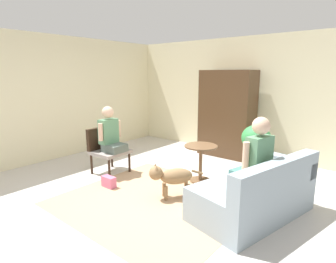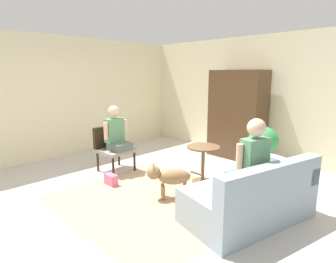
{
  "view_description": "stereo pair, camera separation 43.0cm",
  "coord_description": "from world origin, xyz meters",
  "px_view_note": "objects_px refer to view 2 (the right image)",
  "views": [
    {
      "loc": [
        2.66,
        -2.98,
        1.85
      ],
      "look_at": [
        -0.03,
        0.27,
        0.97
      ],
      "focal_mm": 29.6,
      "sensor_mm": 36.0,
      "label": 1
    },
    {
      "loc": [
        2.97,
        -2.69,
        1.85
      ],
      "look_at": [
        -0.03,
        0.27,
        0.97
      ],
      "focal_mm": 29.6,
      "sensor_mm": 36.0,
      "label": 2
    }
  ],
  "objects_px": {
    "armchair": "(112,145)",
    "dog": "(170,176)",
    "armoire_cabinet": "(237,115)",
    "person_on_armchair": "(116,132)",
    "potted_plant": "(263,144)",
    "couch": "(253,197)",
    "round_end_table": "(203,160)",
    "handbag": "(111,180)",
    "person_on_couch": "(252,159)"
  },
  "relations": [
    {
      "from": "person_on_armchair",
      "to": "dog",
      "type": "bearing_deg",
      "value": -3.93
    },
    {
      "from": "person_on_couch",
      "to": "dog",
      "type": "bearing_deg",
      "value": -166.62
    },
    {
      "from": "person_on_armchair",
      "to": "round_end_table",
      "type": "bearing_deg",
      "value": 25.49
    },
    {
      "from": "round_end_table",
      "to": "armoire_cabinet",
      "type": "bearing_deg",
      "value": 104.07
    },
    {
      "from": "person_on_couch",
      "to": "potted_plant",
      "type": "xyz_separation_m",
      "value": [
        -0.66,
        1.63,
        -0.24
      ]
    },
    {
      "from": "armchair",
      "to": "armoire_cabinet",
      "type": "relative_size",
      "value": 0.44
    },
    {
      "from": "armchair",
      "to": "potted_plant",
      "type": "bearing_deg",
      "value": 39.6
    },
    {
      "from": "person_on_couch",
      "to": "armoire_cabinet",
      "type": "bearing_deg",
      "value": 125.39
    },
    {
      "from": "person_on_armchair",
      "to": "handbag",
      "type": "relative_size",
      "value": 3.32
    },
    {
      "from": "person_on_armchair",
      "to": "potted_plant",
      "type": "distance_m",
      "value": 2.73
    },
    {
      "from": "dog",
      "to": "potted_plant",
      "type": "bearing_deg",
      "value": 75.31
    },
    {
      "from": "round_end_table",
      "to": "armchair",
      "type": "bearing_deg",
      "value": -156.26
    },
    {
      "from": "person_on_armchair",
      "to": "couch",
      "type": "bearing_deg",
      "value": 4.06
    },
    {
      "from": "potted_plant",
      "to": "couch",
      "type": "bearing_deg",
      "value": -66.78
    },
    {
      "from": "dog",
      "to": "handbag",
      "type": "distance_m",
      "value": 1.14
    },
    {
      "from": "couch",
      "to": "round_end_table",
      "type": "distance_m",
      "value": 1.33
    },
    {
      "from": "dog",
      "to": "handbag",
      "type": "xyz_separation_m",
      "value": [
        -1.06,
        -0.35,
        -0.25
      ]
    },
    {
      "from": "armoire_cabinet",
      "to": "round_end_table",
      "type": "bearing_deg",
      "value": -75.93
    },
    {
      "from": "armchair",
      "to": "potted_plant",
      "type": "xyz_separation_m",
      "value": [
        2.19,
        1.81,
        0.08
      ]
    },
    {
      "from": "armchair",
      "to": "dog",
      "type": "distance_m",
      "value": 1.7
    },
    {
      "from": "couch",
      "to": "handbag",
      "type": "distance_m",
      "value": 2.35
    },
    {
      "from": "round_end_table",
      "to": "dog",
      "type": "height_order",
      "value": "round_end_table"
    },
    {
      "from": "armchair",
      "to": "dog",
      "type": "height_order",
      "value": "armchair"
    },
    {
      "from": "armchair",
      "to": "potted_plant",
      "type": "relative_size",
      "value": 0.94
    },
    {
      "from": "armchair",
      "to": "armoire_cabinet",
      "type": "height_order",
      "value": "armoire_cabinet"
    },
    {
      "from": "round_end_table",
      "to": "potted_plant",
      "type": "xyz_separation_m",
      "value": [
        0.53,
        1.08,
        0.17
      ]
    },
    {
      "from": "person_on_couch",
      "to": "person_on_armchair",
      "type": "height_order",
      "value": "person_on_couch"
    },
    {
      "from": "couch",
      "to": "person_on_couch",
      "type": "relative_size",
      "value": 2.07
    },
    {
      "from": "person_on_couch",
      "to": "potted_plant",
      "type": "height_order",
      "value": "person_on_couch"
    },
    {
      "from": "potted_plant",
      "to": "dog",
      "type": "bearing_deg",
      "value": -104.69
    },
    {
      "from": "dog",
      "to": "armoire_cabinet",
      "type": "distance_m",
      "value": 2.67
    },
    {
      "from": "couch",
      "to": "armchair",
      "type": "distance_m",
      "value": 2.89
    },
    {
      "from": "person_on_couch",
      "to": "person_on_armchair",
      "type": "xyz_separation_m",
      "value": [
        -2.7,
        -0.17,
        -0.04
      ]
    },
    {
      "from": "handbag",
      "to": "armoire_cabinet",
      "type": "bearing_deg",
      "value": 78.4
    },
    {
      "from": "couch",
      "to": "armchair",
      "type": "xyz_separation_m",
      "value": [
        -2.88,
        -0.2,
        0.19
      ]
    },
    {
      "from": "round_end_table",
      "to": "armoire_cabinet",
      "type": "height_order",
      "value": "armoire_cabinet"
    },
    {
      "from": "round_end_table",
      "to": "potted_plant",
      "type": "height_order",
      "value": "potted_plant"
    },
    {
      "from": "armoire_cabinet",
      "to": "dog",
      "type": "bearing_deg",
      "value": -79.75
    },
    {
      "from": "person_on_armchair",
      "to": "armoire_cabinet",
      "type": "xyz_separation_m",
      "value": [
        1.08,
        2.45,
        0.18
      ]
    },
    {
      "from": "person_on_couch",
      "to": "couch",
      "type": "bearing_deg",
      "value": 36.36
    },
    {
      "from": "round_end_table",
      "to": "potted_plant",
      "type": "bearing_deg",
      "value": 63.87
    },
    {
      "from": "potted_plant",
      "to": "armoire_cabinet",
      "type": "distance_m",
      "value": 1.22
    },
    {
      "from": "armoire_cabinet",
      "to": "person_on_couch",
      "type": "bearing_deg",
      "value": -54.61
    },
    {
      "from": "potted_plant",
      "to": "armoire_cabinet",
      "type": "relative_size",
      "value": 0.47
    },
    {
      "from": "armchair",
      "to": "handbag",
      "type": "distance_m",
      "value": 0.88
    },
    {
      "from": "person_on_armchair",
      "to": "handbag",
      "type": "bearing_deg",
      "value": -43.48
    },
    {
      "from": "couch",
      "to": "person_on_armchair",
      "type": "relative_size",
      "value": 2.19
    },
    {
      "from": "armoire_cabinet",
      "to": "potted_plant",
      "type": "bearing_deg",
      "value": -33.8
    },
    {
      "from": "round_end_table",
      "to": "dog",
      "type": "bearing_deg",
      "value": -87.96
    },
    {
      "from": "armchair",
      "to": "armoire_cabinet",
      "type": "xyz_separation_m",
      "value": [
        1.22,
        2.45,
        0.46
      ]
    }
  ]
}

